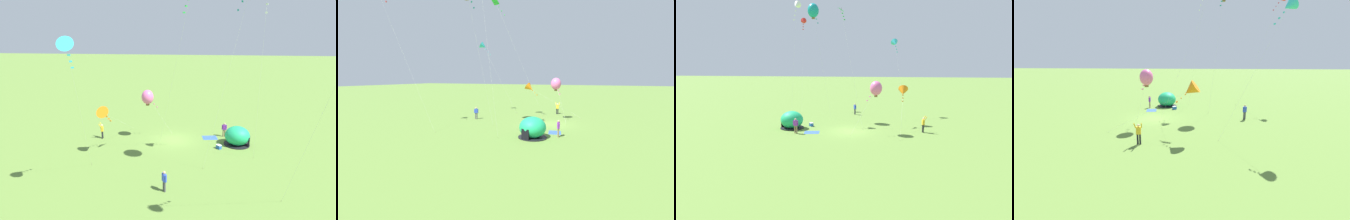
% 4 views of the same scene
% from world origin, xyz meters
% --- Properties ---
extents(ground_plane, '(300.00, 300.00, 0.00)m').
position_xyz_m(ground_plane, '(0.00, 0.00, 0.00)').
color(ground_plane, olive).
extents(popup_tent, '(2.81, 2.81, 2.10)m').
position_xyz_m(popup_tent, '(-7.13, 0.40, 1.00)').
color(popup_tent, '#1EAD6B').
rests_on(popup_tent, ground).
extents(picnic_blanket, '(1.90, 1.58, 0.01)m').
position_xyz_m(picnic_blanket, '(-4.20, -1.25, 0.01)').
color(picnic_blanket, '#3359A5').
rests_on(picnic_blanket, ground).
extents(cooler_box, '(0.63, 0.64, 0.44)m').
position_xyz_m(cooler_box, '(-5.11, 1.78, 0.22)').
color(cooler_box, '#2659B2').
rests_on(cooler_box, ground).
extents(person_with_toddler, '(0.52, 0.68, 1.89)m').
position_xyz_m(person_with_toddler, '(8.30, 0.67, 1.00)').
color(person_with_toddler, black).
rests_on(person_with_toddler, ground).
extents(person_far_back, '(0.59, 0.26, 1.72)m').
position_xyz_m(person_far_back, '(-5.87, -1.89, 0.96)').
color(person_far_back, '#8C7251').
rests_on(person_far_back, ground).
extents(person_watching_sky, '(0.42, 0.49, 1.72)m').
position_xyz_m(person_watching_sky, '(-0.57, 10.51, 0.96)').
color(person_watching_sky, '#4C4C51').
rests_on(person_watching_sky, ground).
extents(kite_pink, '(3.29, 2.62, 5.82)m').
position_xyz_m(kite_pink, '(2.92, 0.05, 5.00)').
color(kite_pink, silver).
rests_on(kite_pink, ground).
extents(kite_orange, '(1.37, 8.83, 5.06)m').
position_xyz_m(kite_orange, '(6.21, 4.70, 4.24)').
color(kite_orange, silver).
rests_on(kite_orange, ground).
extents(kite_cyan, '(2.27, 6.02, 11.57)m').
position_xyz_m(kite_cyan, '(5.28, 12.36, 10.88)').
color(kite_cyan, silver).
rests_on(kite_cyan, ground).
extents(kite_green, '(3.90, 6.16, 15.11)m').
position_xyz_m(kite_green, '(-1.89, 6.38, 14.19)').
color(kite_green, silver).
rests_on(kite_green, ground).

